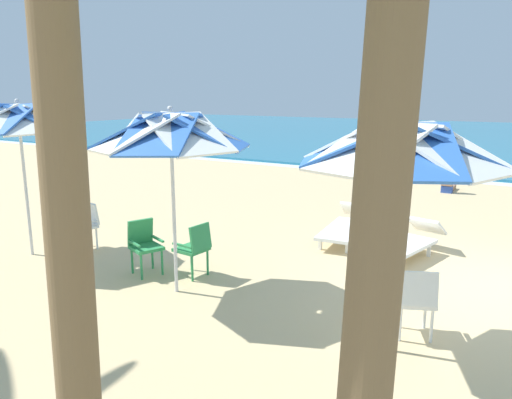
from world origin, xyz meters
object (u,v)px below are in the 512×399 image
Objects in this scene: plastic_chair_3 at (85,223)px; sun_lounger_1 at (404,244)px; plastic_chair_0 at (416,298)px; beach_umbrella_2 at (19,120)px; plastic_chair_1 at (195,246)px; beachgoer_seated at (448,182)px; beach_umbrella_0 at (402,147)px; palm_tree_1 at (378,125)px; beach_umbrella_1 at (171,133)px; sun_lounger_2 at (346,225)px; plastic_chair_2 at (144,243)px.

sun_lounger_1 is at bearing 25.82° from plastic_chair_3.
beach_umbrella_2 reaches higher than plastic_chair_0.
plastic_chair_1 is 0.94× the size of beachgoer_seated.
beach_umbrella_0 is 2.71m from palm_tree_1.
palm_tree_1 is at bearing -77.82° from sun_lounger_1.
plastic_chair_1 is at bearing 102.93° from beach_umbrella_1.
plastic_chair_1 is (-0.14, 0.61, -1.81)m from beach_umbrella_1.
sun_lounger_1 is 1.43m from sun_lounger_2.
plastic_chair_1 is 3.41m from sun_lounger_2.
plastic_chair_0 is at bearing -57.29° from sun_lounger_2.
beach_umbrella_1 is 1.21× the size of sun_lounger_2.
plastic_chair_2 is (-0.78, -0.29, 0.00)m from plastic_chair_1.
plastic_chair_1 is (-3.28, 0.65, -1.79)m from beach_umbrella_0.
beach_umbrella_0 is at bearing -11.18° from plastic_chair_1.
plastic_chair_3 is at bearing -117.04° from beachgoer_seated.
plastic_chair_1 is at bearing -135.31° from sun_lounger_1.
beach_umbrella_2 is 7.50m from palm_tree_1.
sun_lounger_1 is 1.01× the size of sun_lounger_2.
palm_tree_1 reaches higher than sun_lounger_1.
beach_umbrella_2 is at bearing -167.98° from plastic_chair_1.
plastic_chair_0 is 0.32× the size of beach_umbrella_1.
beach_umbrella_0 is 4.74m from sun_lounger_2.
beach_umbrella_2 reaches higher than plastic_chair_3.
sun_lounger_2 is 0.51× the size of palm_tree_1.
plastic_chair_0 is 3.99m from sun_lounger_2.
beach_umbrella_0 is 0.99× the size of beach_umbrella_1.
beach_umbrella_1 is at bearing 144.28° from palm_tree_1.
sun_lounger_2 is (2.07, 3.44, -0.22)m from plastic_chair_2.
beach_umbrella_1 is 3.08× the size of plastic_chair_1.
plastic_chair_2 is 3.08m from beach_umbrella_2.
palm_tree_1 is at bearing -20.29° from beach_umbrella_2.
beach_umbrella_2 is at bearing -170.83° from plastic_chair_2.
beach_umbrella_1 is 1.20× the size of sun_lounger_1.
sun_lounger_1 is at bearing 40.21° from plastic_chair_2.
plastic_chair_3 is 10.32m from beachgoer_seated.
beachgoer_seated is at bearing 78.78° from beach_umbrella_1.
plastic_chair_3 is at bearing 177.63° from plastic_chair_0.
sun_lounger_2 is at bearing 155.56° from sun_lounger_1.
plastic_chair_2 is 0.94× the size of beachgoer_seated.
sun_lounger_1 is at bearing 102.18° from palm_tree_1.
beach_umbrella_2 is (-3.32, -0.07, 0.09)m from beach_umbrella_1.
plastic_chair_1 and plastic_chair_3 have the same top height.
plastic_chair_2 is at bearing 9.17° from beach_umbrella_2.
plastic_chair_3 is 4.97m from sun_lounger_2.
plastic_chair_3 is at bearing 173.22° from beach_umbrella_0.
beachgoer_seated is (2.88, 9.54, -0.20)m from plastic_chair_2.
beach_umbrella_0 is 6.19m from plastic_chair_3.
plastic_chair_0 and plastic_chair_2 have the same top height.
beach_umbrella_1 is at bearing -19.11° from plastic_chair_2.
plastic_chair_3 is at bearing 178.88° from plastic_chair_1.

